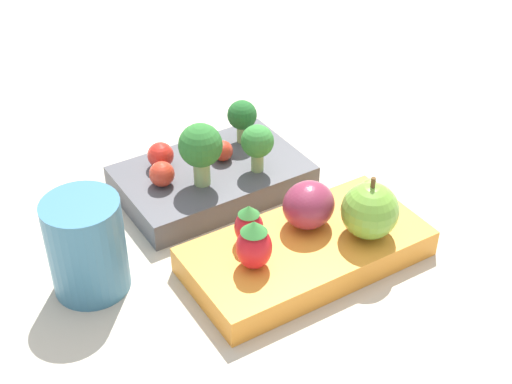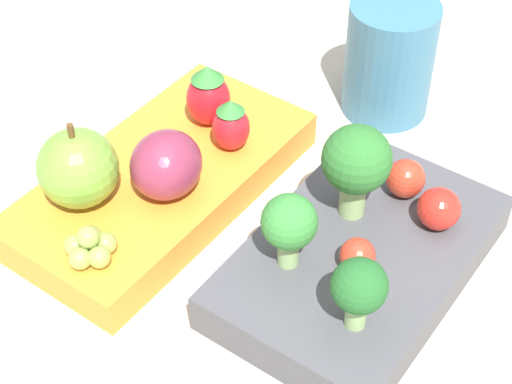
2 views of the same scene
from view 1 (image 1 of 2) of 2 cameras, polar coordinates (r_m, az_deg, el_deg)
The scene contains 15 objects.
ground_plane at distance 0.68m, azimuth 0.61°, elevation -2.43°, with size 4.00×4.00×0.00m, color #BCB29E.
bento_box_savoury at distance 0.72m, azimuth -3.53°, elevation 1.09°, with size 0.19×0.13×0.03m.
bento_box_fruit at distance 0.63m, azimuth 4.04°, elevation -4.77°, with size 0.22×0.13×0.03m.
broccoli_floret_0 at distance 0.67m, azimuth -4.46°, elevation 3.57°, with size 0.04×0.04×0.06m.
broccoli_floret_1 at distance 0.69m, azimuth 0.11°, elevation 3.95°, with size 0.03×0.03×0.05m.
broccoli_floret_2 at distance 0.74m, azimuth -1.12°, elevation 6.06°, with size 0.03×0.03×0.05m.
cherry_tomato_0 at distance 0.72m, azimuth -2.68°, elevation 3.31°, with size 0.02×0.02×0.02m.
cherry_tomato_1 at distance 0.71m, azimuth -7.64°, elevation 2.93°, with size 0.03×0.03×0.03m.
cherry_tomato_2 at distance 0.68m, azimuth -7.54°, elevation 1.44°, with size 0.02×0.02×0.02m.
apple at distance 0.62m, azimuth 9.10°, elevation -1.48°, with size 0.05×0.05×0.06m.
strawberry_0 at distance 0.61m, azimuth -0.58°, elevation -2.65°, with size 0.02×0.02×0.04m.
strawberry_1 at distance 0.58m, azimuth -0.16°, elevation -4.25°, with size 0.03×0.03×0.05m.
plum at distance 0.63m, azimuth 4.23°, elevation -1.04°, with size 0.05×0.04×0.04m.
grape_cluster at distance 0.67m, azimuth 9.06°, elevation -0.05°, with size 0.03×0.03×0.02m.
drinking_cup at distance 0.60m, azimuth -13.41°, elevation -4.23°, with size 0.06×0.06×0.09m.
Camera 1 is at (-0.33, -0.42, 0.42)m, focal length 50.00 mm.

